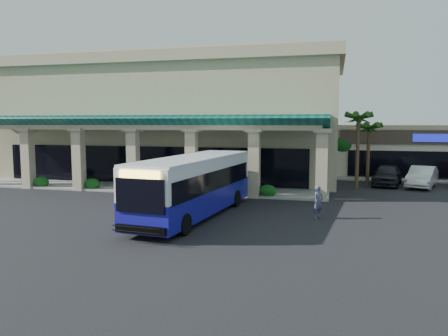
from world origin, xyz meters
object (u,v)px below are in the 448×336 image
(transit_bus, at_px, (194,187))
(pedestrian, at_px, (318,202))
(car_silver, at_px, (387,175))
(car_white, at_px, (422,177))

(transit_bus, distance_m, pedestrian, 6.76)
(transit_bus, bearing_deg, car_silver, 58.74)
(car_silver, xyz_separation_m, car_white, (2.57, -0.51, -0.03))
(transit_bus, bearing_deg, pedestrian, 15.61)
(pedestrian, height_order, car_white, pedestrian)
(transit_bus, relative_size, car_silver, 2.33)
(car_silver, distance_m, car_white, 2.62)
(car_silver, bearing_deg, transit_bus, -115.44)
(transit_bus, distance_m, car_silver, 19.26)
(pedestrian, relative_size, car_white, 0.35)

